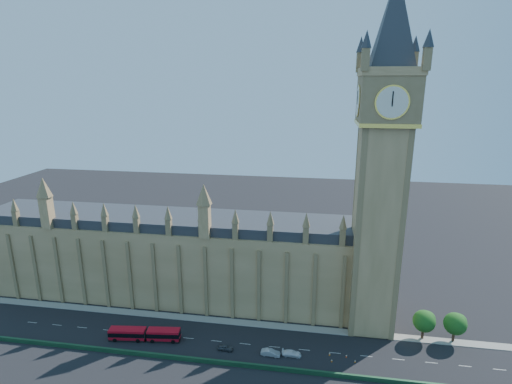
# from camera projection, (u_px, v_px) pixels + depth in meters

# --- Properties ---
(ground) EXTENTS (400.00, 400.00, 0.00)m
(ground) POSITION_uv_depth(u_px,v_px,m) (231.00, 342.00, 108.76)
(ground) COLOR black
(ground) RESTS_ON ground
(palace_westminster) EXTENTS (120.00, 20.00, 28.00)m
(palace_westminster) POSITION_uv_depth(u_px,v_px,m) (170.00, 256.00, 129.83)
(palace_westminster) COLOR #997A4A
(palace_westminster) RESTS_ON ground
(elizabeth_tower) EXTENTS (20.59, 20.59, 105.00)m
(elizabeth_tower) POSITION_uv_depth(u_px,v_px,m) (384.00, 139.00, 101.90)
(elizabeth_tower) COLOR #997A4A
(elizabeth_tower) RESTS_ON ground
(bridge_parapet) EXTENTS (160.00, 0.60, 1.20)m
(bridge_parapet) POSITION_uv_depth(u_px,v_px,m) (223.00, 363.00, 100.03)
(bridge_parapet) COLOR #1E4C2D
(bridge_parapet) RESTS_ON ground
(kerb_north) EXTENTS (160.00, 3.00, 0.16)m
(kerb_north) POSITION_uv_depth(u_px,v_px,m) (238.00, 322.00, 117.79)
(kerb_north) COLOR gray
(kerb_north) RESTS_ON ground
(tree_east_near) EXTENTS (6.00, 6.00, 8.50)m
(tree_east_near) POSITION_uv_depth(u_px,v_px,m) (425.00, 321.00, 108.97)
(tree_east_near) COLOR #382619
(tree_east_near) RESTS_ON ground
(tree_east_far) EXTENTS (6.00, 6.00, 8.50)m
(tree_east_far) POSITION_uv_depth(u_px,v_px,m) (456.00, 323.00, 107.76)
(tree_east_far) COLOR #382619
(tree_east_far) RESTS_ON ground
(red_bus) EXTENTS (19.68, 5.05, 3.31)m
(red_bus) POSITION_uv_depth(u_px,v_px,m) (145.00, 334.00, 109.47)
(red_bus) COLOR red
(red_bus) RESTS_ON ground
(car_grey) EXTENTS (4.24, 1.86, 1.42)m
(car_grey) POSITION_uv_depth(u_px,v_px,m) (225.00, 348.00, 105.49)
(car_grey) COLOR #404348
(car_grey) RESTS_ON ground
(car_silver) EXTENTS (5.12, 2.10, 1.65)m
(car_silver) POSITION_uv_depth(u_px,v_px,m) (271.00, 353.00, 103.36)
(car_silver) COLOR #9EA2A6
(car_silver) RESTS_ON ground
(car_white) EXTENTS (5.05, 2.08, 1.46)m
(car_white) POSITION_uv_depth(u_px,v_px,m) (292.00, 353.00, 103.24)
(car_white) COLOR white
(car_white) RESTS_ON ground
(cone_a) EXTENTS (0.57, 0.57, 0.69)m
(cone_a) POSITION_uv_depth(u_px,v_px,m) (346.00, 356.00, 102.82)
(cone_a) COLOR black
(cone_a) RESTS_ON ground
(cone_b) EXTENTS (0.49, 0.49, 0.64)m
(cone_b) POSITION_uv_depth(u_px,v_px,m) (355.00, 361.00, 100.96)
(cone_b) COLOR black
(cone_b) RESTS_ON ground
(cone_c) EXTENTS (0.45, 0.45, 0.68)m
(cone_c) POSITION_uv_depth(u_px,v_px,m) (330.00, 354.00, 103.58)
(cone_c) COLOR black
(cone_c) RESTS_ON ground
(cone_d) EXTENTS (0.50, 0.50, 0.64)m
(cone_d) POSITION_uv_depth(u_px,v_px,m) (332.00, 361.00, 101.14)
(cone_d) COLOR black
(cone_d) RESTS_ON ground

